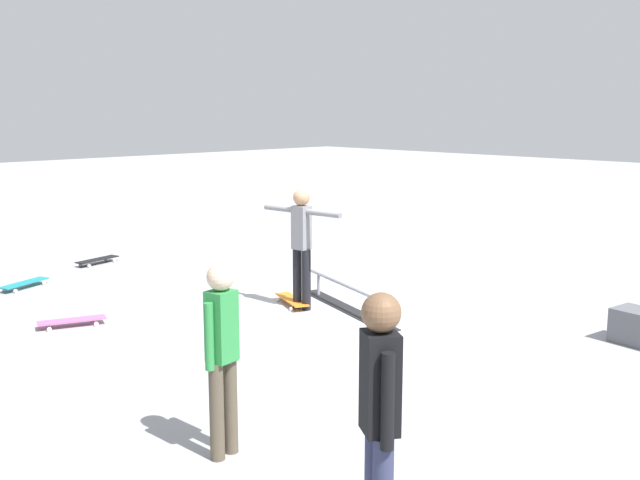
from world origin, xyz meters
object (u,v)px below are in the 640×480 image
(grind_rail, at_px, (347,299))
(bystander_green_shirt, at_px, (222,349))
(bystander_black_shirt, at_px, (380,416))
(loose_skateboard_pink, at_px, (72,321))
(loose_skateboard_black, at_px, (97,260))
(skater_main, at_px, (302,240))
(loose_skateboard_teal, at_px, (24,283))
(skateboard_main, at_px, (292,300))

(grind_rail, relative_size, bystander_green_shirt, 1.47)
(bystander_black_shirt, height_order, loose_skateboard_pink, bystander_black_shirt)
(loose_skateboard_black, bearing_deg, grind_rail, 88.28)
(skater_main, xyz_separation_m, bystander_green_shirt, (-2.70, 3.31, -0.08))
(skater_main, xyz_separation_m, loose_skateboard_pink, (1.36, 2.58, -0.86))
(grind_rail, xyz_separation_m, loose_skateboard_pink, (1.81, 2.98, -0.07))
(grind_rail, xyz_separation_m, bystander_black_shirt, (-4.00, 3.91, 0.78))
(bystander_black_shirt, relative_size, loose_skateboard_pink, 2.00)
(bystander_green_shirt, relative_size, loose_skateboard_teal, 1.85)
(skater_main, height_order, bystander_black_shirt, bystander_black_shirt)
(bystander_green_shirt, bearing_deg, skater_main, -151.16)
(bystander_black_shirt, xyz_separation_m, loose_skateboard_teal, (8.16, -1.32, -0.85))
(loose_skateboard_pink, bearing_deg, loose_skateboard_black, 78.00)
(grind_rail, distance_m, loose_skateboard_black, 5.09)
(loose_skateboard_teal, bearing_deg, grind_rail, -78.51)
(bystander_black_shirt, xyz_separation_m, loose_skateboard_pink, (5.81, -0.93, -0.85))
(bystander_black_shirt, distance_m, loose_skateboard_teal, 8.31)
(skateboard_main, relative_size, loose_skateboard_teal, 1.00)
(skater_main, relative_size, skateboard_main, 1.96)
(loose_skateboard_pink, distance_m, loose_skateboard_black, 3.77)
(loose_skateboard_pink, bearing_deg, loose_skateboard_teal, 100.73)
(bystander_green_shirt, bearing_deg, grind_rail, -159.11)
(grind_rail, xyz_separation_m, bystander_green_shirt, (-2.26, 3.71, 0.71))
(grind_rail, relative_size, loose_skateboard_pink, 2.72)
(loose_skateboard_pink, relative_size, loose_skateboard_black, 0.99)
(bystander_green_shirt, distance_m, loose_skateboard_pink, 4.20)
(grind_rail, bearing_deg, loose_skateboard_teal, 49.11)
(bystander_black_shirt, distance_m, loose_skateboard_black, 9.50)
(grind_rail, relative_size, skateboard_main, 2.72)
(grind_rail, xyz_separation_m, skateboard_main, (0.67, 0.38, -0.07))
(bystander_black_shirt, relative_size, loose_skateboard_teal, 2.00)
(skater_main, bearing_deg, loose_skateboard_black, 1.18)
(bystander_black_shirt, height_order, loose_skateboard_black, bystander_black_shirt)
(bystander_black_shirt, relative_size, bystander_green_shirt, 1.08)
(skateboard_main, relative_size, loose_skateboard_pink, 1.00)
(skateboard_main, relative_size, bystander_black_shirt, 0.50)
(loose_skateboard_black, bearing_deg, bystander_black_shirt, 59.20)
(skateboard_main, bearing_deg, skater_main, -164.14)
(bystander_black_shirt, bearing_deg, loose_skateboard_teal, -157.16)
(skateboard_main, distance_m, loose_skateboard_black, 4.37)
(loose_skateboard_pink, xyz_separation_m, loose_skateboard_black, (3.19, -2.01, 0.00))
(loose_skateboard_teal, height_order, loose_skateboard_black, same)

